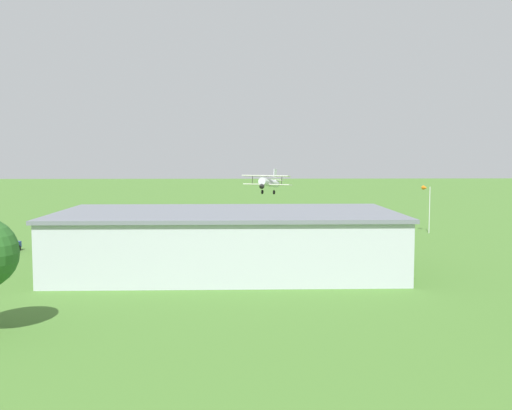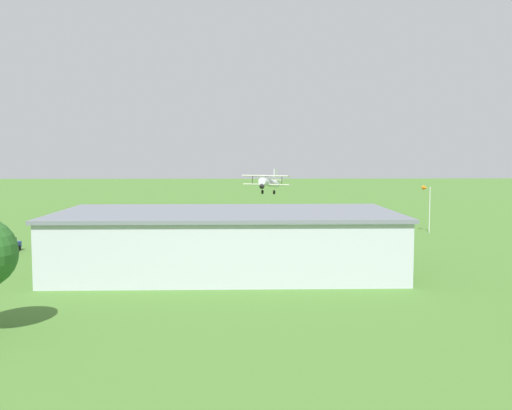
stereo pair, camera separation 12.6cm
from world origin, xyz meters
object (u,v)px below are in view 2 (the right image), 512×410
hangar (227,241)px  person_by_parked_cars (364,239)px  biplane (269,182)px  person_at_fence_line (146,238)px  car_blue (6,246)px  car_silver (65,246)px  windsock (426,192)px  person_beside_truck (121,241)px

hangar → person_by_parked_cars: hangar is taller
hangar → person_by_parked_cars: size_ratio=18.24×
biplane → person_at_fence_line: bearing=41.1°
hangar → person_at_fence_line: hangar is taller
car_blue → person_by_parked_cars: bearing=-174.7°
car_silver → person_at_fence_line: car_silver is taller
car_silver → car_blue: bearing=-4.1°
biplane → windsock: 22.88m
person_by_parked_cars → person_beside_truck: bearing=1.1°
hangar → biplane: biplane is taller
biplane → windsock: size_ratio=1.10×
car_silver → person_at_fence_line: (-8.12, -6.87, -0.07)m
car_silver → car_blue: car_silver is taller
person_at_fence_line → person_by_parked_cars: (-27.15, 2.44, 0.10)m
car_blue → person_at_fence_line: (-15.00, -6.39, -0.06)m
biplane → hangar: bearing=80.0°
car_silver → biplane: bearing=-139.2°
person_at_fence_line → person_beside_truck: size_ratio=0.97×
person_at_fence_line → windsock: (-38.48, -9.23, 5.20)m
windsock → hangar: bearing=43.8°
car_blue → person_at_fence_line: car_blue is taller
hangar → person_at_fence_line: 20.58m
hangar → windsock: (-27.92, -26.77, 3.08)m
hangar → car_blue: 27.96m
car_silver → person_at_fence_line: 10.64m
hangar → windsock: windsock is taller
person_by_parked_cars → windsock: windsock is taller
car_silver → person_at_fence_line: bearing=-139.7°
car_silver → person_beside_truck: bearing=-145.3°
windsock → biplane: bearing=-12.3°
person_beside_truck → person_by_parked_cars: (-29.67, -0.56, 0.07)m
hangar → windsock: size_ratio=4.71×
windsock → person_by_parked_cars: bearing=45.9°
person_at_fence_line → windsock: 39.91m
car_blue → person_by_parked_cars: 42.33m
person_beside_truck → person_at_fence_line: bearing=-130.0°
hangar → car_silver: bearing=-29.7°
hangar → windsock: bearing=-136.2°
person_by_parked_cars → biplane: bearing=-56.4°
person_beside_truck → person_by_parked_cars: 29.68m
car_silver → person_by_parked_cars: bearing=-172.8°
car_silver → person_beside_truck: size_ratio=2.87×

